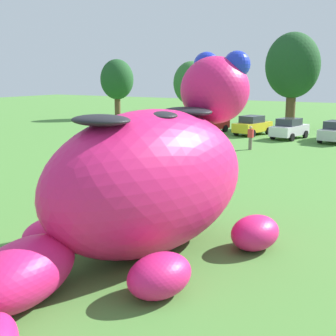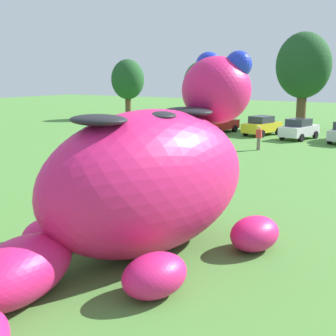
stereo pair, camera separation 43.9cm
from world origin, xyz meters
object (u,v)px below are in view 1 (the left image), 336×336
Objects in this scene: car_red at (210,123)px; spectator_wandering at (118,141)px; car_yellow at (252,125)px; spectator_mid_field at (250,138)px; giant_inflatable_creature at (151,179)px; car_white at (289,129)px.

car_red reaches higher than spectator_wandering.
spectator_mid_field is (2.84, -7.84, -0.01)m from car_yellow.
car_red is 2.54× the size of spectator_wandering.
giant_inflatable_creature is at bearing -75.28° from car_yellow.
car_yellow is (4.07, 0.26, 0.00)m from car_red.
spectator_mid_field is at bearing -95.80° from car_white.
giant_inflatable_creature is 27.35m from car_white.
car_white is (7.64, -0.49, 0.00)m from car_red.
car_red is at bearing 132.36° from spectator_mid_field.
giant_inflatable_creature is 28.78m from car_yellow.
car_white is 7.13m from spectator_mid_field.
giant_inflatable_creature is at bearing -67.56° from car_red.
car_white is at bearing 59.16° from spectator_wandering.
car_red is (-11.38, 27.54, -1.38)m from giant_inflatable_creature.
car_white reaches higher than spectator_mid_field.
spectator_wandering is (-7.91, -13.25, -0.01)m from car_white.
giant_inflatable_creature is at bearing -77.40° from spectator_mid_field.
spectator_mid_field is at bearing -70.09° from car_yellow.
spectator_mid_field is at bearing 102.60° from giant_inflatable_creature.
spectator_mid_field is (6.91, -7.58, -0.01)m from car_red.
car_white is at bearing -3.64° from car_red.
car_yellow reaches higher than spectator_wandering.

